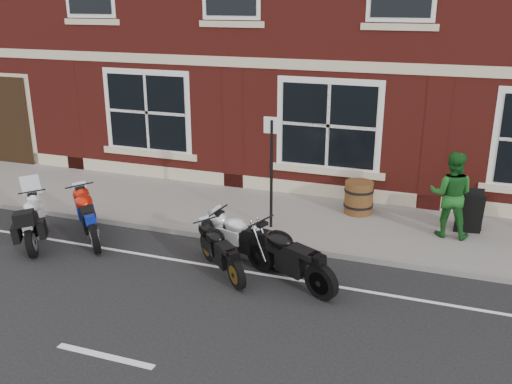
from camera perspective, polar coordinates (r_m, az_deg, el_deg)
ground at (r=11.09m, az=-6.15°, el=-7.59°), size 80.00×80.00×0.00m
sidewalk at (r=13.59m, az=-0.69°, el=-2.07°), size 30.00×3.00×0.12m
kerb at (r=12.23m, az=-3.28°, el=-4.56°), size 30.00×0.16×0.12m
moto_touring_silver at (r=12.81m, az=-21.13°, el=-2.48°), size 1.20×1.73×1.31m
moto_sport_red at (r=12.64m, az=-16.27°, el=-2.13°), size 1.54×1.67×0.96m
moto_sport_black at (r=10.69m, az=-3.40°, el=-5.71°), size 1.44×1.37×0.84m
moto_sport_silver at (r=11.09m, az=-1.06°, el=-4.48°), size 2.00×0.63×0.92m
moto_naked_black at (r=10.29m, az=3.32°, el=-6.21°), size 2.00×1.13×0.98m
pedestrian_right at (r=12.53m, az=18.92°, el=-0.23°), size 0.92×0.73×1.84m
a_board_sign at (r=13.01m, az=20.56°, el=-1.85°), size 0.60×0.44×0.93m
barrel_planter at (r=13.50m, az=10.23°, el=-0.53°), size 0.69×0.69×0.76m
parking_sign at (r=12.15m, az=1.56°, el=2.71°), size 0.35×0.07×2.46m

